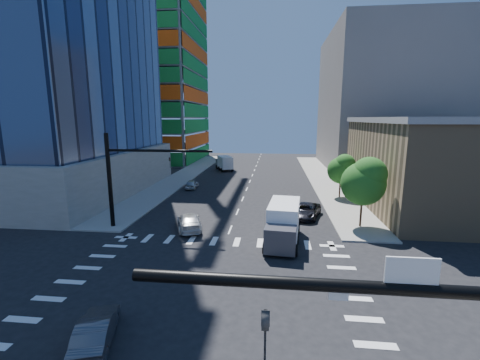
# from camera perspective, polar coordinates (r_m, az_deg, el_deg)

# --- Properties ---
(ground) EXTENTS (160.00, 160.00, 0.00)m
(ground) POSITION_cam_1_polar(r_m,az_deg,el_deg) (20.31, -6.78, -20.23)
(ground) COLOR black
(ground) RESTS_ON ground
(road_markings) EXTENTS (20.00, 20.00, 0.01)m
(road_markings) POSITION_cam_1_polar(r_m,az_deg,el_deg) (20.31, -6.78, -20.22)
(road_markings) COLOR silver
(road_markings) RESTS_ON ground
(sidewalk_ne) EXTENTS (5.00, 60.00, 0.15)m
(sidewalk_ne) POSITION_cam_1_polar(r_m,az_deg,el_deg) (58.45, 14.40, 0.32)
(sidewalk_ne) COLOR gray
(sidewalk_ne) RESTS_ON ground
(sidewalk_nw) EXTENTS (5.00, 60.00, 0.15)m
(sidewalk_nw) POSITION_cam_1_polar(r_m,az_deg,el_deg) (60.18, -9.87, 0.81)
(sidewalk_nw) COLOR gray
(sidewalk_nw) RESTS_ON ground
(construction_building) EXTENTS (25.16, 34.50, 70.60)m
(construction_building) POSITION_cam_1_polar(r_m,az_deg,el_deg) (86.07, -16.34, 19.96)
(construction_building) COLOR slate
(construction_building) RESTS_ON ground
(commercial_building) EXTENTS (20.50, 22.50, 10.60)m
(commercial_building) POSITION_cam_1_polar(r_m,az_deg,el_deg) (44.46, 34.25, 2.35)
(commercial_building) COLOR #8D7552
(commercial_building) RESTS_ON ground
(bg_building_ne) EXTENTS (24.00, 30.00, 28.00)m
(bg_building_ne) POSITION_cam_1_polar(r_m,az_deg,el_deg) (75.54, 24.51, 12.64)
(bg_building_ne) COLOR slate
(bg_building_ne) RESTS_ON ground
(signal_mast_nw) EXTENTS (10.20, 0.40, 9.00)m
(signal_mast_nw) POSITION_cam_1_polar(r_m,az_deg,el_deg) (32.10, -19.92, 1.33)
(signal_mast_nw) COLOR black
(signal_mast_nw) RESTS_ON sidewalk_nw
(tree_south) EXTENTS (4.16, 4.16, 6.82)m
(tree_south) POSITION_cam_1_polar(r_m,az_deg,el_deg) (32.48, 21.34, -0.11)
(tree_south) COLOR #382316
(tree_south) RESTS_ON sidewalk_ne
(tree_north) EXTENTS (3.54, 3.52, 5.78)m
(tree_north) POSITION_cam_1_polar(r_m,az_deg,el_deg) (44.18, 17.70, 1.95)
(tree_north) COLOR #382316
(tree_north) RESTS_ON sidewalk_ne
(car_nb_far) EXTENTS (3.80, 5.72, 1.46)m
(car_nb_far) POSITION_cam_1_polar(r_m,az_deg,el_deg) (35.28, 11.76, -5.36)
(car_nb_far) COLOR black
(car_nb_far) RESTS_ON ground
(car_sb_near) EXTENTS (3.76, 5.68, 1.53)m
(car_sb_near) POSITION_cam_1_polar(r_m,az_deg,el_deg) (31.37, -9.03, -7.26)
(car_sb_near) COLOR silver
(car_sb_near) RESTS_ON ground
(car_sb_mid) EXTENTS (1.77, 3.99, 1.33)m
(car_sb_mid) POSITION_cam_1_polar(r_m,az_deg,el_deg) (49.09, -8.57, -0.73)
(car_sb_mid) COLOR #B9BDC1
(car_sb_mid) RESTS_ON ground
(car_sb_cross) EXTENTS (2.67, 4.47, 1.39)m
(car_sb_cross) POSITION_cam_1_polar(r_m,az_deg,el_deg) (17.92, -24.20, -23.22)
(car_sb_cross) COLOR #4B4A4F
(car_sb_cross) RESTS_ON ground
(box_truck_near) EXTENTS (3.32, 6.57, 3.32)m
(box_truck_near) POSITION_cam_1_polar(r_m,az_deg,el_deg) (27.53, 7.63, -8.28)
(box_truck_near) COLOR black
(box_truck_near) RESTS_ON ground
(box_truck_far) EXTENTS (4.41, 6.06, 2.92)m
(box_truck_far) POSITION_cam_1_polar(r_m,az_deg,el_deg) (65.91, -2.86, 2.90)
(box_truck_far) COLOR black
(box_truck_far) RESTS_ON ground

